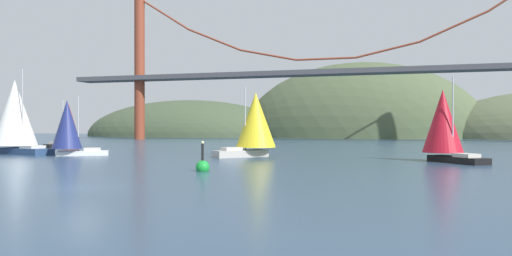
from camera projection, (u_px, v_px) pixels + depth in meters
The scene contains 10 objects.
ground_plane at pixel (82, 188), 28.25m from camera, with size 360.00×360.00×0.00m, color #2D4760.
headland_left at pixel (187, 136), 173.31m from camera, with size 76.16×44.00×25.53m, color #425138.
headland_center at pixel (360, 137), 156.27m from camera, with size 77.46×44.00×47.80m, color #4C5B3D.
suspension_bridge at pixel (326, 68), 119.27m from camera, with size 137.79×6.00×38.69m.
sailboat_yellow_sail at pixel (255, 122), 57.44m from camera, with size 7.65×7.89×8.09m.
sailboat_crimson_sail at pixel (444, 124), 49.26m from camera, with size 6.75×7.75×8.37m.
sailboat_scarlet_sail at pixel (68, 125), 81.77m from camera, with size 4.12×6.71×7.93m.
sailboat_navy_sail at pixel (68, 127), 58.95m from camera, with size 6.96×5.41×7.23m.
sailboat_white_mainsail at pixel (15, 115), 63.45m from camera, with size 10.50×7.07×10.87m.
channel_buoy at pixel (203, 166), 38.74m from camera, with size 1.10×1.10×2.64m.
Camera 1 is at (17.63, -24.23, 3.55)m, focal length 34.38 mm.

